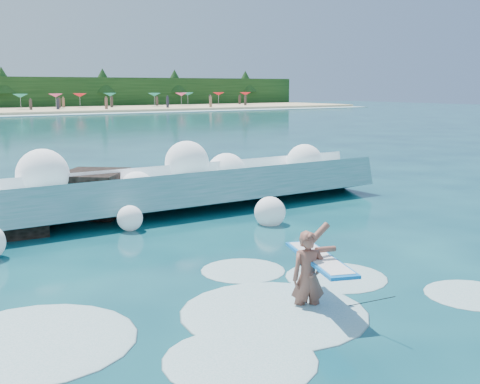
{
  "coord_description": "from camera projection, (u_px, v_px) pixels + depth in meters",
  "views": [
    {
      "loc": [
        -6.01,
        -9.14,
        3.57
      ],
      "look_at": [
        1.5,
        2.0,
        1.2
      ],
      "focal_mm": 45.0,
      "sensor_mm": 36.0,
      "label": 1
    }
  ],
  "objects": [
    {
      "name": "wave_spray",
      "position": [
        67.0,
        185.0,
        15.67
      ],
      "size": [
        15.52,
        4.72,
        2.1
      ],
      "color": "white",
      "rests_on": "ground"
    },
    {
      "name": "breaking_wave",
      "position": [
        88.0,
        199.0,
        16.28
      ],
      "size": [
        18.55,
        2.87,
        1.6
      ],
      "color": "teal",
      "rests_on": "ground"
    },
    {
      "name": "surfer_with_board",
      "position": [
        311.0,
        274.0,
        9.73
      ],
      "size": [
        1.21,
        2.78,
        1.55
      ],
      "color": "brown",
      "rests_on": "ground"
    },
    {
      "name": "ground",
      "position": [
        233.0,
        277.0,
        11.39
      ],
      "size": [
        200.0,
        200.0,
        0.0
      ],
      "primitive_type": "plane",
      "color": "#072E3E",
      "rests_on": "ground"
    },
    {
      "name": "surf_foam",
      "position": [
        217.0,
        318.0,
        9.4
      ],
      "size": [
        9.17,
        5.1,
        0.15
      ],
      "color": "silver",
      "rests_on": "ground"
    }
  ]
}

